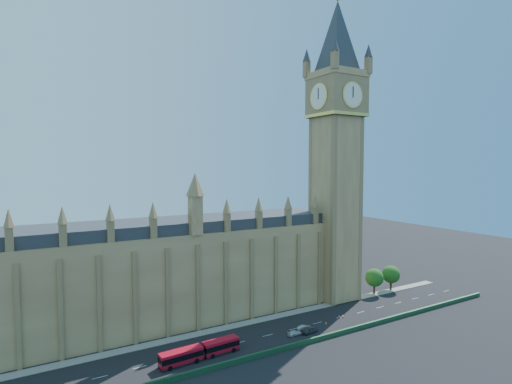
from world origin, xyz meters
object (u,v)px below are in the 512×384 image
red_bus (200,352)px  car_grey (309,330)px  car_silver (305,328)px  car_white (295,333)px

red_bus → car_grey: bearing=-5.1°
car_silver → red_bus: bearing=96.9°
red_bus → car_grey: 29.45m
car_grey → red_bus: bearing=81.7°
red_bus → car_white: bearing=-3.9°
car_silver → car_grey: bearing=-175.6°
red_bus → car_white: 25.44m
car_grey → car_white: bearing=74.1°
car_grey → car_silver: 2.06m
car_white → car_silver: bearing=-72.6°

